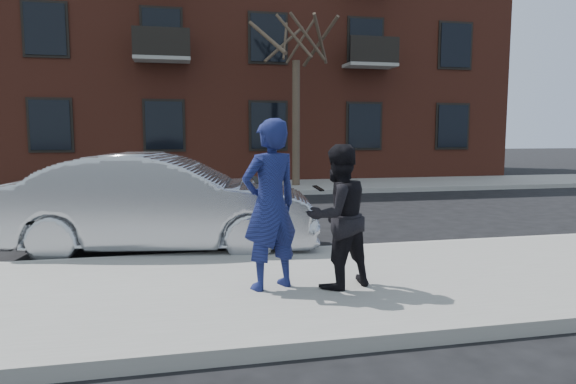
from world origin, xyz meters
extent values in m
plane|color=black|center=(0.00, 0.00, 0.00)|extent=(100.00, 100.00, 0.00)
cube|color=gray|center=(0.00, -0.25, 0.07)|extent=(50.00, 3.50, 0.15)
cube|color=#999691|center=(0.00, 1.55, 0.07)|extent=(50.00, 0.10, 0.15)
cube|color=gray|center=(0.00, 11.25, 0.07)|extent=(50.00, 3.50, 0.15)
cube|color=#999691|center=(0.00, 9.45, 0.07)|extent=(50.00, 0.10, 0.15)
cube|color=#5E291D|center=(2.00, 18.00, 6.00)|extent=(24.00, 10.00, 12.00)
cube|color=black|center=(3.90, 12.94, 2.20)|extent=(1.30, 0.06, 1.70)
cube|color=black|center=(11.50, 12.94, 2.20)|extent=(1.30, 0.06, 1.70)
cube|color=black|center=(3.90, 12.94, 5.40)|extent=(1.30, 0.06, 1.70)
cube|color=black|center=(11.50, 12.94, 5.40)|extent=(1.30, 0.06, 1.70)
cylinder|color=#32251E|center=(4.50, 11.00, 2.25)|extent=(0.26, 0.26, 4.20)
imported|color=#999BA3|center=(0.25, 2.30, 0.81)|extent=(5.10, 2.44, 1.61)
imported|color=navy|center=(1.50, -0.40, 1.13)|extent=(0.84, 0.70, 1.95)
cube|color=black|center=(1.37, -0.22, 1.39)|extent=(0.11, 0.14, 0.08)
imported|color=black|center=(2.27, -0.52, 0.98)|extent=(0.97, 0.86, 1.66)
cube|color=black|center=(2.07, -0.40, 1.30)|extent=(0.13, 0.15, 0.06)
camera|label=1|loc=(0.46, -6.09, 1.94)|focal=32.00mm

